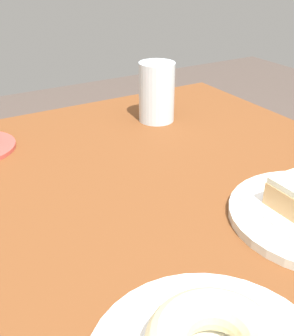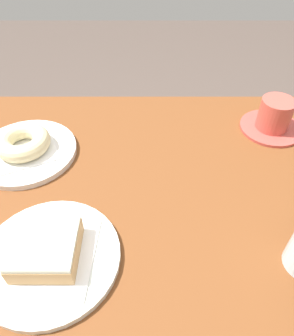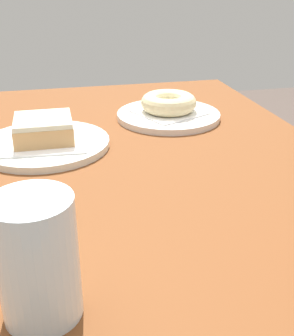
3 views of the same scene
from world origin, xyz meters
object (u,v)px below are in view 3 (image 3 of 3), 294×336
Objects in this scene: plate_glazed_square at (45,144)px; water_glass at (37,259)px; donut_sugar_ring at (169,103)px; donut_glazed_square at (44,128)px; plate_sugar_ring at (168,115)px.

water_glass is (0.39, -0.01, 0.05)m from plate_glazed_square.
donut_glazed_square is at bearing -67.25° from donut_sugar_ring.
plate_sugar_ring is 1.87× the size of donut_sugar_ring.
plate_glazed_square is 0.39m from water_glass.
donut_glazed_square is (0.00, 0.00, 0.03)m from plate_glazed_square.
plate_glazed_square is 0.03m from donut_glazed_square.
plate_sugar_ring is at bearing 0.00° from donut_sugar_ring.
plate_glazed_square is 0.26m from plate_sugar_ring.
donut_sugar_ring reaches higher than plate_glazed_square.
donut_sugar_ring is (-0.10, 0.24, -0.00)m from donut_glazed_square.
plate_glazed_square is 0.27m from donut_sugar_ring.
plate_sugar_ring is at bearing 112.75° from plate_glazed_square.
plate_glazed_square is at bearing 179.15° from water_glass.
plate_glazed_square is 2.29× the size of donut_glazed_square.
donut_glazed_square is at bearing 0.00° from plate_glazed_square.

